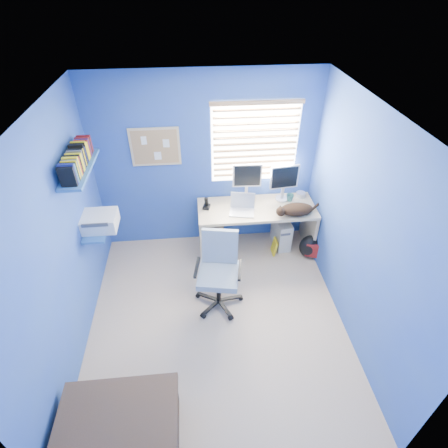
{
  "coord_description": "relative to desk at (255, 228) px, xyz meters",
  "views": [
    {
      "loc": [
        -0.17,
        -2.66,
        3.49
      ],
      "look_at": [
        0.15,
        0.65,
        0.95
      ],
      "focal_mm": 28.0,
      "sensor_mm": 36.0,
      "label": 1
    }
  ],
  "objects": [
    {
      "name": "floor",
      "position": [
        -0.67,
        -1.26,
        -0.37
      ],
      "size": [
        3.0,
        3.2,
        0.0
      ],
      "primitive_type": "cube",
      "color": "tan",
      "rests_on": "ground"
    },
    {
      "name": "ceiling",
      "position": [
        -0.67,
        -1.26,
        2.13
      ],
      "size": [
        3.0,
        3.2,
        0.0
      ],
      "primitive_type": "cube",
      "color": "white",
      "rests_on": "wall_back"
    },
    {
      "name": "wall_back",
      "position": [
        -0.67,
        0.34,
        0.88
      ],
      "size": [
        3.0,
        0.01,
        2.5
      ],
      "primitive_type": "cube",
      "color": "#395FA6",
      "rests_on": "ground"
    },
    {
      "name": "wall_front",
      "position": [
        -0.67,
        -2.86,
        0.88
      ],
      "size": [
        3.0,
        0.01,
        2.5
      ],
      "primitive_type": "cube",
      "color": "#395FA6",
      "rests_on": "ground"
    },
    {
      "name": "wall_left",
      "position": [
        -2.17,
        -1.26,
        0.88
      ],
      "size": [
        0.01,
        3.2,
        2.5
      ],
      "primitive_type": "cube",
      "color": "#395FA6",
      "rests_on": "ground"
    },
    {
      "name": "wall_right",
      "position": [
        0.83,
        -1.26,
        0.88
      ],
      "size": [
        0.01,
        3.2,
        2.5
      ],
      "primitive_type": "cube",
      "color": "#395FA6",
      "rests_on": "ground"
    },
    {
      "name": "desk",
      "position": [
        0.0,
        0.0,
        0.0
      ],
      "size": [
        1.63,
        0.65,
        0.74
      ],
      "primitive_type": "cube",
      "color": "tan",
      "rests_on": "floor"
    },
    {
      "name": "laptop",
      "position": [
        -0.22,
        -0.1,
        0.48
      ],
      "size": [
        0.37,
        0.32,
        0.22
      ],
      "primitive_type": "cube",
      "rotation": [
        0.0,
        0.0,
        -0.2
      ],
      "color": "silver",
      "rests_on": "desk"
    },
    {
      "name": "monitor_left",
      "position": [
        -0.11,
        0.26,
        0.64
      ],
      "size": [
        0.4,
        0.14,
        0.54
      ],
      "primitive_type": "cube",
      "rotation": [
        0.0,
        0.0,
        -0.04
      ],
      "color": "silver",
      "rests_on": "desk"
    },
    {
      "name": "monitor_right",
      "position": [
        0.39,
        0.17,
        0.64
      ],
      "size": [
        0.41,
        0.17,
        0.54
      ],
      "primitive_type": "cube",
      "rotation": [
        0.0,
        0.0,
        0.12
      ],
      "color": "silver",
      "rests_on": "desk"
    },
    {
      "name": "phone",
      "position": [
        -0.69,
        0.06,
        0.45
      ],
      "size": [
        0.12,
        0.13,
        0.17
      ],
      "primitive_type": "cube",
      "rotation": [
        0.0,
        0.0,
        -0.27
      ],
      "color": "black",
      "rests_on": "desk"
    },
    {
      "name": "mug",
      "position": [
        0.49,
        0.12,
        0.42
      ],
      "size": [
        0.1,
        0.09,
        0.1
      ],
      "primitive_type": "imported",
      "color": "#2F6B66",
      "rests_on": "desk"
    },
    {
      "name": "cd_spindle",
      "position": [
        0.67,
        0.21,
        0.41
      ],
      "size": [
        0.13,
        0.13,
        0.07
      ],
      "primitive_type": "cylinder",
      "color": "silver",
      "rests_on": "desk"
    },
    {
      "name": "cat",
      "position": [
        0.5,
        -0.21,
        0.45
      ],
      "size": [
        0.48,
        0.31,
        0.16
      ],
      "primitive_type": "ellipsoid",
      "rotation": [
        0.0,
        0.0,
        0.19
      ],
      "color": "black",
      "rests_on": "desk"
    },
    {
      "name": "tower_pc",
      "position": [
        0.41,
        0.06,
        -0.14
      ],
      "size": [
        0.23,
        0.45,
        0.45
      ],
      "primitive_type": "cube",
      "rotation": [
        0.0,
        0.0,
        0.08
      ],
      "color": "beige",
      "rests_on": "floor"
    },
    {
      "name": "drawer_boxes",
      "position": [
        -0.61,
        0.11,
        -0.23
      ],
      "size": [
        0.35,
        0.28,
        0.27
      ],
      "primitive_type": "cube",
      "color": "tan",
      "rests_on": "floor"
    },
    {
      "name": "yellow_book",
      "position": [
        0.27,
        -0.14,
        -0.25
      ],
      "size": [
        0.03,
        0.17,
        0.24
      ],
      "primitive_type": "cube",
      "color": "yellow",
      "rests_on": "floor"
    },
    {
      "name": "backpack",
      "position": [
        0.76,
        -0.25,
        -0.19
      ],
      "size": [
        0.38,
        0.33,
        0.37
      ],
      "primitive_type": "ellipsoid",
      "rotation": [
        0.0,
        0.0,
        -0.37
      ],
      "color": "black",
      "rests_on": "floor"
    },
    {
      "name": "bed_corner",
      "position": [
        -1.6,
        -2.53,
        -0.14
      ],
      "size": [
        0.97,
        0.69,
        0.46
      ],
      "primitive_type": "cube",
      "color": "brown",
      "rests_on": "floor"
    },
    {
      "name": "office_chair",
      "position": [
        -0.61,
        -0.96,
        -0.0
      ],
      "size": [
        0.67,
        0.67,
        0.99
      ],
      "color": "black",
      "rests_on": "floor"
    },
    {
      "name": "window_blinds",
      "position": [
        -0.02,
        0.31,
        1.18
      ],
      "size": [
        1.15,
        0.05,
        1.1
      ],
      "color": "white",
      "rests_on": "ground"
    },
    {
      "name": "corkboard",
      "position": [
        -1.32,
        0.33,
        1.18
      ],
      "size": [
        0.64,
        0.02,
        0.52
      ],
      "color": "tan",
      "rests_on": "ground"
    },
    {
      "name": "wall_shelves",
      "position": [
        -2.02,
        -0.51,
        1.06
      ],
      "size": [
        0.42,
        0.9,
        1.05
      ],
      "color": "#2C62AA",
      "rests_on": "ground"
    }
  ]
}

